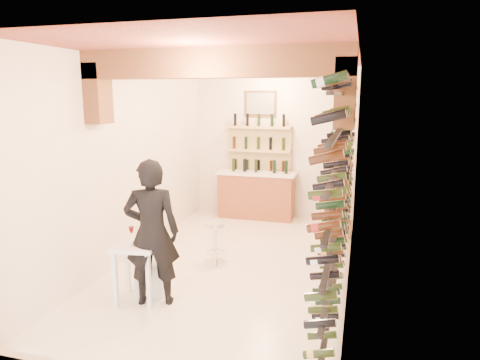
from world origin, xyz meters
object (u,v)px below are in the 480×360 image
at_px(wine_rack, 337,173).
at_px(white_stool, 150,277).
at_px(tasting_table, 137,254).
at_px(person, 152,233).
at_px(crate_lower, 333,227).
at_px(back_counter, 256,193).
at_px(chrome_barstool, 215,240).

distance_m(wine_rack, white_stool, 2.99).
height_order(tasting_table, person, person).
bearing_deg(crate_lower, back_counter, 154.42).
xyz_separation_m(wine_rack, person, (-2.17, -1.51, -0.61)).
bearing_deg(chrome_barstool, wine_rack, 2.30).
bearing_deg(wine_rack, crate_lower, 94.09).
relative_size(tasting_table, crate_lower, 1.63).
distance_m(person, crate_lower, 3.99).
height_order(wine_rack, chrome_barstool, wine_rack).
relative_size(back_counter, crate_lower, 2.96).
distance_m(wine_rack, crate_lower, 2.30).
relative_size(wine_rack, white_stool, 12.85).
distance_m(tasting_table, person, 0.38).
height_order(person, chrome_barstool, person).
bearing_deg(tasting_table, crate_lower, 46.06).
height_order(back_counter, white_stool, back_counter).
relative_size(white_stool, person, 0.24).
xyz_separation_m(wine_rack, chrome_barstool, (-1.83, -0.07, -1.15)).
relative_size(person, chrome_barstool, 2.75).
height_order(back_counter, tasting_table, back_counter).
bearing_deg(white_stool, crate_lower, 54.74).
distance_m(back_counter, person, 4.20).
bearing_deg(person, white_stool, -70.53).
bearing_deg(back_counter, person, -94.59).
relative_size(person, crate_lower, 3.27).
relative_size(wine_rack, tasting_table, 6.07).
bearing_deg(chrome_barstool, white_stool, -112.69).
xyz_separation_m(tasting_table, person, (0.23, -0.01, 0.30)).
bearing_deg(back_counter, wine_rack, -55.34).
height_order(wine_rack, crate_lower, wine_rack).
xyz_separation_m(tasting_table, white_stool, (0.05, 0.22, -0.41)).
height_order(white_stool, chrome_barstool, chrome_barstool).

